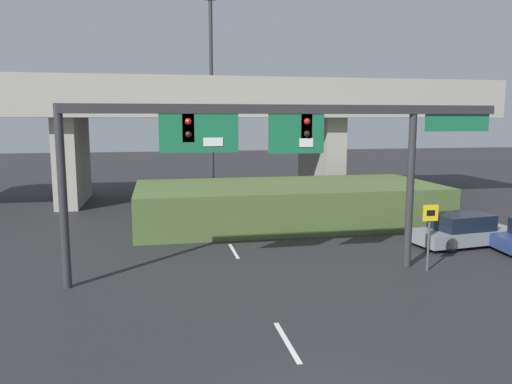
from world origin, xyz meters
The scene contains 7 objects.
lane_markings centered at (0.00, 12.79, 0.00)m, with size 0.14×38.17×0.01m.
signal_gantry centered at (0.99, 9.26, 4.95)m, with size 15.70×0.44×6.11m.
speed_limit_sign centered at (6.66, 8.60, 1.66)m, with size 0.60×0.11×2.56m.
highway_light_pole_near centered at (0.33, 23.83, 6.88)m, with size 0.70×0.36×13.01m.
overpass_bridge centered at (0.00, 27.18, 5.95)m, with size 40.78×8.63×8.22m.
grass_embankment centered at (3.76, 18.09, 1.06)m, with size 16.09×7.15×2.11m.
parked_sedan_near_right centered at (10.23, 11.80, 0.66)m, with size 4.86×2.46×1.43m.
Camera 1 is at (-3.10, -7.76, 5.62)m, focal length 35.00 mm.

